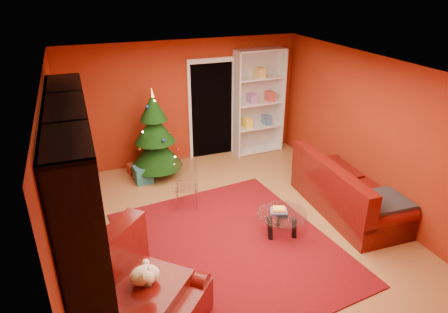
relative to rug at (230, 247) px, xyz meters
name	(u,v)px	position (x,y,z in m)	size (l,w,h in m)	color
floor	(232,224)	(0.27, 0.59, -0.03)	(5.00, 5.50, 0.05)	#955F33
ceiling	(234,65)	(0.27, 0.59, 2.62)	(5.00, 5.50, 0.05)	silver
wall_back	(184,102)	(0.27, 3.36, 1.29)	(5.00, 0.05, 2.60)	maroon
wall_left	(57,179)	(-2.25, 0.59, 1.29)	(0.05, 5.50, 2.60)	maroon
wall_right	(368,131)	(2.80, 0.59, 1.29)	(0.05, 5.50, 2.60)	maroon
doorway	(212,111)	(0.87, 3.32, 1.04)	(1.06, 0.60, 2.16)	black
rug	(230,247)	(0.00, 0.00, 0.00)	(2.95, 3.45, 0.02)	maroon
media_unit	(79,201)	(-2.00, 0.03, 1.22)	(0.49, 3.20, 2.46)	black
christmas_tree	(155,135)	(-0.52, 2.74, 0.89)	(1.04, 1.04, 1.85)	black
gift_box_teal	(143,174)	(-0.85, 2.57, 0.15)	(0.33, 0.33, 0.33)	#1E6268
gift_box_red	(134,169)	(-0.97, 3.01, 0.10)	(0.21, 0.21, 0.21)	#963523
white_bookshelf	(259,103)	(1.92, 3.16, 1.16)	(1.11, 0.40, 2.41)	white
armchair	(148,295)	(-1.43, -1.06, 0.47)	(1.23, 1.23, 0.96)	#4B0A07
dog	(145,275)	(-1.43, -0.99, 0.70)	(0.40, 0.30, 0.31)	beige
sofa	(349,186)	(2.29, 0.26, 0.47)	(2.24, 1.01, 0.96)	#4B0A07
coffee_table	(281,224)	(0.86, 0.01, 0.20)	(0.78, 0.78, 0.49)	gray
acrylic_chair	(186,186)	(-0.29, 1.38, 0.38)	(0.40, 0.44, 0.79)	#66605B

